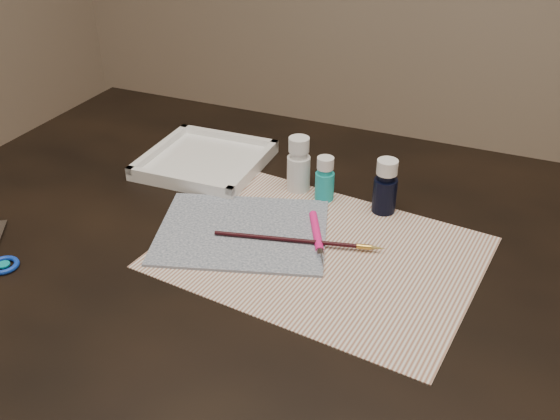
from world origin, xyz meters
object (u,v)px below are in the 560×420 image
at_px(paper, 321,252).
at_px(paint_bottle_navy, 385,187).
at_px(paint_bottle_white, 299,164).
at_px(paint_bottle_cyan, 325,179).
at_px(palette_tray, 205,160).
at_px(canvas, 242,231).

distance_m(paper, paint_bottle_navy, 0.17).
relative_size(paint_bottle_white, paint_bottle_cyan, 1.25).
bearing_deg(palette_tray, paint_bottle_white, -4.32).
distance_m(canvas, paint_bottle_navy, 0.25).
xyz_separation_m(paper, paint_bottle_white, (-0.10, 0.17, 0.05)).
bearing_deg(canvas, paper, -0.47).
bearing_deg(paint_bottle_navy, paint_bottle_white, 175.04).
bearing_deg(paper, palette_tray, 148.68).
bearing_deg(paint_bottle_white, canvas, -99.65).
bearing_deg(palette_tray, paint_bottle_cyan, -6.79).
bearing_deg(paint_bottle_cyan, paint_bottle_navy, 0.65).
relative_size(canvas, paint_bottle_cyan, 3.30).
distance_m(canvas, palette_tray, 0.25).
xyz_separation_m(paper, paint_bottle_cyan, (-0.05, 0.15, 0.04)).
bearing_deg(canvas, paint_bottle_navy, 39.32).
relative_size(paint_bottle_cyan, palette_tray, 0.38).
height_order(paint_bottle_white, paint_bottle_navy, paint_bottle_white).
bearing_deg(paper, canvas, 179.53).
distance_m(canvas, paint_bottle_white, 0.18).
height_order(paper, palette_tray, palette_tray).
bearing_deg(paint_bottle_white, palette_tray, 175.68).
bearing_deg(paint_bottle_white, paint_bottle_cyan, -15.48).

